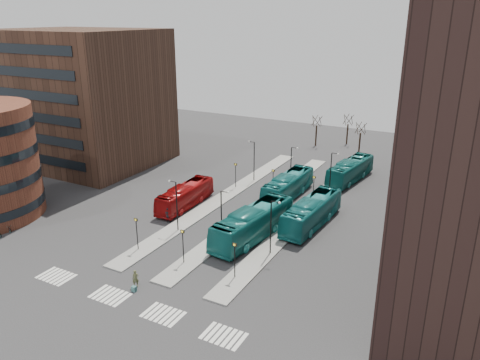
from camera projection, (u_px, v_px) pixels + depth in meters
The scene contains 20 objects.
ground at pixel (85, 323), 38.91m from camera, with size 160.00×160.00×0.00m, color #2A2A2C.
island_left at pixel (224, 197), 65.56m from camera, with size 2.50×45.00×0.15m, color gray.
island_mid at pixel (263, 204), 62.87m from camera, with size 2.50×45.00×0.15m, color gray.
island_right at pixel (305, 213), 60.19m from camera, with size 2.50×45.00×0.15m, color gray.
suitcase at pixel (134, 289), 43.22m from camera, with size 0.42×0.34×0.53m, color navy.
red_bus at pixel (185, 196), 61.99m from camera, with size 2.53×10.79×3.01m, color #970B0C.
teal_bus_a at pixel (253, 223), 53.07m from camera, with size 3.10×13.24×3.69m, color #156C6A.
teal_bus_b at pixel (288, 186), 65.11m from camera, with size 2.81×12.00×3.34m, color #167170.
teal_bus_c at pixel (312, 212), 56.33m from camera, with size 2.88×12.32×3.43m, color #166F70.
teal_bus_d at pixel (350, 170), 71.52m from camera, with size 2.79×11.94×3.33m, color #156B67.
traveller at pixel (136, 279), 43.82m from camera, with size 0.62×0.40×1.69m, color #515432.
commuter_a at pixel (168, 215), 57.55m from camera, with size 0.92×0.72×1.89m, color black.
commuter_b at pixel (222, 240), 51.23m from camera, with size 0.98×0.41×1.67m, color black.
commuter_c at pixel (215, 232), 53.37m from camera, with size 1.02×0.59×1.58m, color black.
bicycle_far at pixel (8, 228), 55.10m from camera, with size 0.53×1.53×0.80m, color gray.
crosswalk_stripes at pixel (134, 304), 41.44m from camera, with size 22.35×2.40×0.01m.
office_block at pixel (81, 97), 78.60m from camera, with size 25.00×20.12×22.00m.
sign_poles at pixel (235, 206), 56.46m from camera, with size 12.45×22.12×3.65m.
lamp_posts at pixel (261, 185), 59.76m from camera, with size 14.04×20.24×6.12m.
bare_trees at pixel (341, 134), 88.78m from camera, with size 10.97×8.14×5.90m.
Camera 1 is at (26.84, -22.65, 24.25)m, focal length 35.00 mm.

